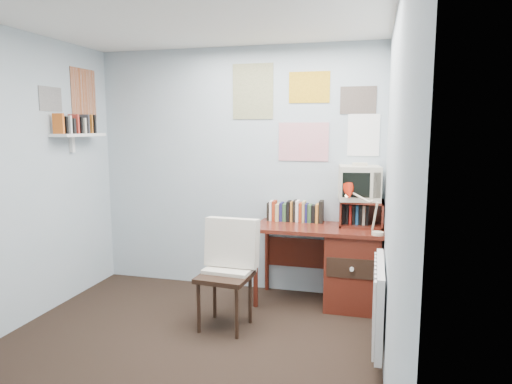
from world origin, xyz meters
TOP-DOWN VIEW (x-y plane):
  - ground at (0.00, 0.00)m, footprint 3.50×3.50m
  - back_wall at (0.00, 1.75)m, footprint 3.00×0.02m
  - right_wall at (1.50, 0.00)m, footprint 0.02×3.50m
  - desk at (1.17, 1.48)m, footprint 1.20×0.55m
  - desk_chair at (0.21, 0.73)m, footprint 0.49×0.47m
  - desk_lamp at (1.44, 1.26)m, footprint 0.32×0.29m
  - tv_riser at (1.29, 1.59)m, footprint 0.40×0.30m
  - crt_tv at (1.26, 1.61)m, footprint 0.42×0.39m
  - book_row at (0.66, 1.66)m, footprint 0.60×0.14m
  - radiator at (1.46, 0.55)m, footprint 0.09×0.80m
  - wall_shelf at (-1.40, 1.10)m, footprint 0.20×0.62m
  - posters_back at (0.70, 1.74)m, footprint 1.20×0.01m
  - posters_left at (-1.49, 1.10)m, footprint 0.01×0.70m

SIDE VIEW (x-z plane):
  - ground at x=0.00m, z-range 0.00..0.00m
  - desk at x=1.17m, z-range 0.03..0.79m
  - radiator at x=1.46m, z-range 0.12..0.72m
  - desk_chair at x=0.21m, z-range 0.00..0.90m
  - book_row at x=0.66m, z-range 0.76..0.98m
  - tv_riser at x=1.29m, z-range 0.76..1.01m
  - desk_lamp at x=1.44m, z-range 0.76..1.14m
  - crt_tv at x=1.26m, z-range 1.01..1.36m
  - back_wall at x=0.00m, z-range 0.00..2.50m
  - right_wall at x=1.50m, z-range 0.00..2.50m
  - wall_shelf at x=-1.40m, z-range 1.50..1.74m
  - posters_back at x=0.70m, z-range 1.40..2.30m
  - posters_left at x=-1.49m, z-range 1.70..2.30m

